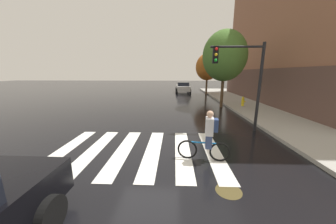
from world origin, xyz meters
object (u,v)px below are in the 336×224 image
(fire_hydrant, at_px, (243,101))
(street_tree_mid, at_px, (207,67))
(cyclist, at_px, (208,136))
(street_tree_near, at_px, (225,56))
(sedan_mid, at_px, (183,87))
(traffic_light_near, at_px, (243,72))
(manhole_cover, at_px, (229,191))

(fire_hydrant, xyz_separation_m, street_tree_mid, (-1.43, 8.99, 3.06))
(cyclist, xyz_separation_m, street_tree_near, (2.88, 9.25, 3.30))
(sedan_mid, distance_m, traffic_light_near, 17.49)
(street_tree_mid, bearing_deg, cyclist, -99.95)
(manhole_cover, bearing_deg, cyclist, 99.80)
(traffic_light_near, bearing_deg, cyclist, -124.27)
(fire_hydrant, distance_m, street_tree_mid, 9.60)
(traffic_light_near, distance_m, street_tree_near, 6.32)
(sedan_mid, relative_size, street_tree_near, 0.73)
(cyclist, xyz_separation_m, traffic_light_near, (2.12, 3.11, 2.02))
(manhole_cover, height_order, traffic_light_near, traffic_light_near)
(sedan_mid, distance_m, fire_hydrant, 12.10)
(manhole_cover, relative_size, fire_hydrant, 0.82)
(manhole_cover, bearing_deg, street_tree_mid, 81.56)
(street_tree_mid, bearing_deg, fire_hydrant, -80.95)
(sedan_mid, xyz_separation_m, street_tree_mid, (3.02, -2.26, 2.80))
(street_tree_near, bearing_deg, traffic_light_near, -97.07)
(sedan_mid, relative_size, cyclist, 2.63)
(street_tree_near, xyz_separation_m, street_tree_mid, (0.30, 8.85, -0.56))
(cyclist, distance_m, street_tree_mid, 18.58)
(cyclist, xyz_separation_m, fire_hydrant, (4.61, 9.11, -0.31))
(sedan_mid, xyz_separation_m, street_tree_near, (2.72, -11.12, 3.36))
(sedan_mid, height_order, cyclist, cyclist)
(sedan_mid, height_order, street_tree_near, street_tree_near)
(traffic_light_near, height_order, street_tree_near, street_tree_near)
(street_tree_mid, bearing_deg, street_tree_near, -91.93)
(sedan_mid, xyz_separation_m, fire_hydrant, (4.45, -11.25, -0.26))
(street_tree_near, height_order, street_tree_mid, street_tree_near)
(traffic_light_near, height_order, fire_hydrant, traffic_light_near)
(cyclist, distance_m, street_tree_near, 10.23)
(manhole_cover, xyz_separation_m, traffic_light_near, (1.85, 4.64, 2.86))
(traffic_light_near, distance_m, fire_hydrant, 6.91)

